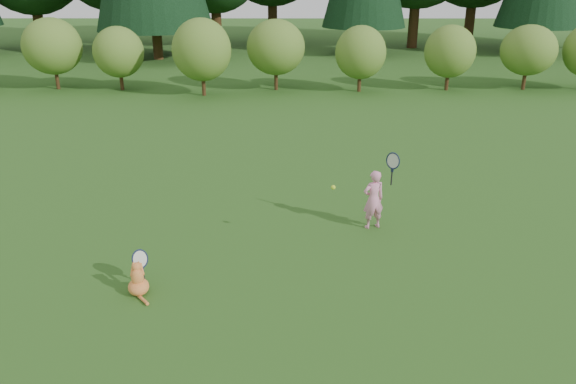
# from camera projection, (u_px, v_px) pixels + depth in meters

# --- Properties ---
(ground) EXTENTS (100.00, 100.00, 0.00)m
(ground) POSITION_uv_depth(u_px,v_px,m) (276.00, 248.00, 9.38)
(ground) COLOR #204F16
(ground) RESTS_ON ground
(shrub_row) EXTENTS (28.00, 3.00, 2.80)m
(shrub_row) POSITION_uv_depth(u_px,v_px,m) (284.00, 55.00, 20.97)
(shrub_row) COLOR olive
(shrub_row) RESTS_ON ground
(child) EXTENTS (0.62, 0.41, 1.63)m
(child) POSITION_uv_depth(u_px,v_px,m) (374.00, 198.00, 9.94)
(child) COLOR pink
(child) RESTS_ON ground
(cat) EXTENTS (0.44, 0.75, 0.69)m
(cat) POSITION_uv_depth(u_px,v_px,m) (138.00, 277.00, 7.99)
(cat) COLOR #D45A28
(cat) RESTS_ON ground
(tennis_ball) EXTENTS (0.07, 0.07, 0.07)m
(tennis_ball) POSITION_uv_depth(u_px,v_px,m) (333.00, 187.00, 8.89)
(tennis_ball) COLOR #AAC717
(tennis_ball) RESTS_ON ground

